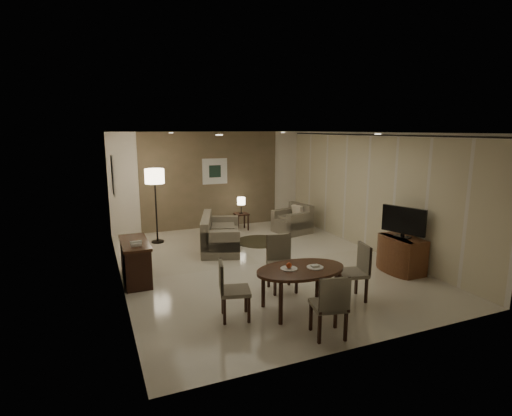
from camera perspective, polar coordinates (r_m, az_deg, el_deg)
name	(u,v)px	position (r m, az deg, el deg)	size (l,w,h in m)	color
room_shell	(252,197)	(8.46, -0.52, 1.57)	(5.50, 7.00, 2.70)	beige
taupe_accent	(211,180)	(11.35, -6.40, 3.97)	(3.96, 0.03, 2.70)	#766049
curtain_wall	(368,194)	(9.47, 15.65, 2.00)	(0.08, 6.70, 2.58)	beige
curtain_rod	(371,135)	(9.35, 16.08, 10.01)	(0.03, 0.03, 6.80)	black
art_back_frame	(215,171)	(11.32, -5.91, 5.24)	(0.72, 0.03, 0.72)	silver
art_back_canvas	(215,171)	(11.31, -5.88, 5.23)	(0.34, 0.01, 0.34)	#192D22
art_left_frame	(113,175)	(8.59, -19.77, 4.43)	(0.03, 0.60, 0.80)	silver
art_left_canvas	(114,175)	(8.59, -19.67, 4.43)	(0.01, 0.46, 0.64)	gray
downlight_nl	(219,135)	(5.79, -5.28, 10.36)	(0.10, 0.10, 0.01)	white
downlight_nr	(378,134)	(7.15, 17.02, 10.08)	(0.10, 0.10, 0.01)	white
downlight_fl	(171,133)	(9.29, -12.05, 10.47)	(0.10, 0.10, 0.01)	white
downlight_fr	(283,132)	(10.19, 3.88, 10.73)	(0.10, 0.10, 0.01)	white
console_desk	(136,261)	(7.74, -16.83, -7.29)	(0.48, 1.20, 0.75)	#432015
telephone	(136,243)	(7.33, -16.77, -4.85)	(0.20, 0.14, 0.09)	white
tv_cabinet	(402,254)	(8.39, 20.11, -6.23)	(0.48, 0.90, 0.70)	brown
flat_tv	(403,221)	(8.21, 20.32, -1.78)	(0.06, 0.88, 0.60)	black
dining_table	(300,289)	(6.33, 6.36, -11.45)	(1.43, 0.89, 0.67)	#432015
chair_near	(328,304)	(5.60, 10.31, -13.40)	(0.44, 0.44, 0.90)	gray
chair_far	(282,264)	(6.97, 3.80, -8.00)	(0.46, 0.46, 0.95)	gray
chair_left	(235,290)	(5.99, -2.97, -11.64)	(0.43, 0.43, 0.88)	gray
chair_right	(351,272)	(6.79, 13.46, -8.94)	(0.45, 0.45, 0.93)	gray
plate_a	(289,269)	(6.17, 4.72, -8.62)	(0.26, 0.26, 0.02)	white
plate_b	(315,267)	(6.27, 8.43, -8.37)	(0.26, 0.26, 0.02)	white
fruit_apple	(289,265)	(6.15, 4.73, -8.16)	(0.09, 0.09, 0.09)	#AE3613
napkin	(315,266)	(6.26, 8.44, -8.17)	(0.12, 0.08, 0.03)	white
round_rug	(260,241)	(10.02, 0.52, -4.78)	(1.20, 1.20, 0.01)	#3B3321
sofa	(221,233)	(9.35, -5.05, -3.51)	(0.85, 1.69, 0.80)	gray
armchair	(292,219)	(10.85, 5.18, -1.54)	(0.85, 0.81, 0.76)	gray
side_table	(241,222)	(11.13, -2.11, -1.95)	(0.37, 0.37, 0.47)	black
table_lamp	(241,205)	(11.03, -2.13, 0.50)	(0.22, 0.22, 0.50)	#FFEAC1
floor_lamp	(156,206)	(10.05, -14.10, 0.26)	(0.46, 0.46, 1.83)	#FFE5B7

